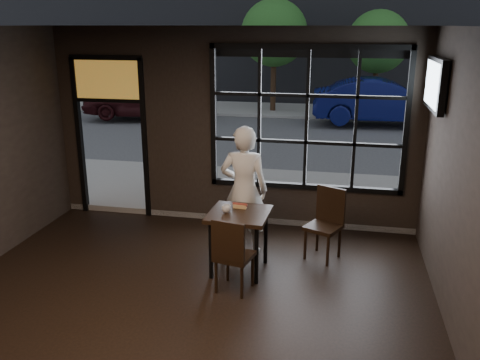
% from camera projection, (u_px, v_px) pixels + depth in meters
% --- Properties ---
extents(floor, '(6.00, 7.00, 0.02)m').
position_uv_depth(floor, '(162.00, 341.00, 5.40)').
color(floor, black).
rests_on(floor, ground).
extents(ceiling, '(6.00, 7.00, 0.02)m').
position_uv_depth(ceiling, '(146.00, 25.00, 4.45)').
color(ceiling, black).
rests_on(ceiling, ground).
extents(window_frame, '(3.06, 0.12, 2.28)m').
position_uv_depth(window_frame, '(307.00, 119.00, 7.91)').
color(window_frame, black).
rests_on(window_frame, ground).
extents(stained_transom, '(1.20, 0.06, 0.70)m').
position_uv_depth(stained_transom, '(107.00, 79.00, 8.38)').
color(stained_transom, orange).
rests_on(stained_transom, ground).
extents(street_asphalt, '(60.00, 41.00, 0.04)m').
position_uv_depth(street_asphalt, '(312.00, 86.00, 27.88)').
color(street_asphalt, '#545456').
rests_on(street_asphalt, ground).
extents(cafe_table, '(0.82, 0.82, 0.85)m').
position_uv_depth(cafe_table, '(239.00, 241.00, 6.82)').
color(cafe_table, black).
rests_on(cafe_table, floor).
extents(chair_near, '(0.51, 0.51, 0.99)m').
position_uv_depth(chair_near, '(235.00, 254.00, 6.30)').
color(chair_near, black).
rests_on(chair_near, floor).
extents(chair_window, '(0.59, 0.59, 1.02)m').
position_uv_depth(chair_window, '(323.00, 225.00, 7.15)').
color(chair_window, black).
rests_on(chair_window, floor).
extents(man, '(0.70, 0.47, 1.88)m').
position_uv_depth(man, '(244.00, 190.00, 7.27)').
color(man, silver).
rests_on(man, floor).
extents(hotdog, '(0.21, 0.10, 0.06)m').
position_uv_depth(hotdog, '(240.00, 206.00, 6.84)').
color(hotdog, tan).
rests_on(hotdog, cafe_table).
extents(cup, '(0.15, 0.15, 0.10)m').
position_uv_depth(cup, '(226.00, 209.00, 6.68)').
color(cup, silver).
rests_on(cup, cafe_table).
extents(tv, '(0.13, 1.18, 0.69)m').
position_uv_depth(tv, '(436.00, 84.00, 6.72)').
color(tv, black).
rests_on(tv, wall_right).
extents(navy_car, '(4.47, 1.77, 1.45)m').
position_uv_depth(navy_car, '(381.00, 101.00, 16.46)').
color(navy_car, '#0B1048').
rests_on(navy_car, street_asphalt).
extents(maroon_car, '(4.11, 2.01, 1.35)m').
position_uv_depth(maroon_car, '(143.00, 98.00, 17.50)').
color(maroon_car, black).
rests_on(maroon_car, street_asphalt).
extents(tree_left, '(2.41, 2.41, 4.12)m').
position_uv_depth(tree_left, '(274.00, 33.00, 18.38)').
color(tree_left, '#332114').
rests_on(tree_left, street_asphalt).
extents(tree_right, '(2.18, 2.18, 3.71)m').
position_uv_depth(tree_right, '(378.00, 42.00, 17.72)').
color(tree_right, '#332114').
rests_on(tree_right, street_asphalt).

